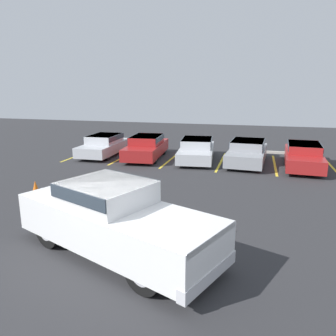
% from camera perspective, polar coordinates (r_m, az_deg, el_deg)
% --- Properties ---
extents(ground_plane, '(60.00, 60.00, 0.00)m').
position_cam_1_polar(ground_plane, '(8.53, -11.40, -14.49)').
color(ground_plane, '#2D2D30').
extents(stall_stripe_a, '(0.12, 4.90, 0.01)m').
position_cam_1_polar(stall_stripe_a, '(21.03, -14.61, 2.42)').
color(stall_stripe_a, yellow).
rests_on(stall_stripe_a, ground_plane).
extents(stall_stripe_b, '(0.12, 4.90, 0.01)m').
position_cam_1_polar(stall_stripe_b, '(19.79, -7.41, 2.06)').
color(stall_stripe_b, yellow).
rests_on(stall_stripe_b, ground_plane).
extents(stall_stripe_c, '(0.12, 4.90, 0.01)m').
position_cam_1_polar(stall_stripe_c, '(18.89, 0.60, 1.61)').
color(stall_stripe_c, yellow).
rests_on(stall_stripe_c, ground_plane).
extents(stall_stripe_d, '(0.12, 4.90, 0.01)m').
position_cam_1_polar(stall_stripe_d, '(18.40, 9.22, 1.10)').
color(stall_stripe_d, yellow).
rests_on(stall_stripe_d, ground_plane).
extents(stall_stripe_e, '(0.12, 4.90, 0.01)m').
position_cam_1_polar(stall_stripe_e, '(18.34, 18.09, 0.54)').
color(stall_stripe_e, yellow).
rests_on(stall_stripe_e, ground_plane).
extents(stall_stripe_f, '(0.12, 4.90, 0.01)m').
position_cam_1_polar(stall_stripe_f, '(18.72, 26.81, -0.02)').
color(stall_stripe_f, yellow).
rests_on(stall_stripe_f, ground_plane).
extents(pickup_truck, '(5.77, 3.85, 1.79)m').
position_cam_1_polar(pickup_truck, '(8.13, -9.00, -8.84)').
color(pickup_truck, white).
rests_on(pickup_truck, ground_plane).
extents(parked_sedan_a, '(1.85, 4.43, 1.24)m').
position_cam_1_polar(parked_sedan_a, '(20.23, -11.02, 4.08)').
color(parked_sedan_a, '#B7BABF').
rests_on(parked_sedan_a, ground_plane).
extents(parked_sedan_b, '(2.16, 4.64, 1.30)m').
position_cam_1_polar(parked_sedan_b, '(19.10, -3.78, 3.82)').
color(parked_sedan_b, maroon).
rests_on(parked_sedan_b, ground_plane).
extents(parked_sedan_c, '(2.28, 4.74, 1.22)m').
position_cam_1_polar(parked_sedan_c, '(18.53, 5.02, 3.36)').
color(parked_sedan_c, '#B7BABF').
rests_on(parked_sedan_c, ground_plane).
extents(parked_sedan_d, '(2.14, 4.70, 1.24)m').
position_cam_1_polar(parked_sedan_d, '(18.22, 13.65, 2.87)').
color(parked_sedan_d, gray).
rests_on(parked_sedan_d, ground_plane).
extents(parked_sedan_e, '(2.01, 4.85, 1.23)m').
position_cam_1_polar(parked_sedan_e, '(18.15, 22.52, 2.16)').
color(parked_sedan_e, maroon).
rests_on(parked_sedan_e, ground_plane).
extents(traffic_cone, '(0.47, 0.47, 0.64)m').
position_cam_1_polar(traffic_cone, '(13.21, -22.04, -3.50)').
color(traffic_cone, black).
rests_on(traffic_cone, ground_plane).
extents(wheel_stop_curb, '(1.67, 0.20, 0.14)m').
position_cam_1_polar(wheel_stop_curb, '(21.49, 17.62, 2.64)').
color(wheel_stop_curb, '#B7B2A8').
rests_on(wheel_stop_curb, ground_plane).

